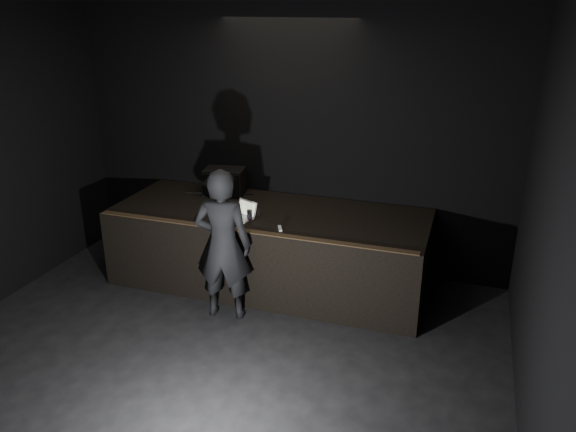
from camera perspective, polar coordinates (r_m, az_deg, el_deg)
The scene contains 11 objects.
ground at distance 5.47m, azimuth -12.39°, elevation -19.19°, with size 7.00×7.00×0.00m, color black.
room_walls at distance 4.46m, azimuth -14.39°, elevation 1.14°, with size 6.10×7.10×3.52m.
stage_riser at distance 7.30m, azimuth -1.88°, elevation -3.17°, with size 4.00×1.50×1.00m, color black.
riser_lip at distance 6.49m, azimuth -4.11°, elevation -1.53°, with size 3.92×0.10×0.01m, color brown.
stage_monitor at distance 7.73m, azimuth -6.47°, elevation 3.49°, with size 0.59×0.47×0.36m.
cable at distance 7.79m, azimuth -6.99°, elevation 2.29°, with size 0.02×0.02×0.94m, color black.
laptop at distance 6.89m, azimuth -4.60°, elevation 0.22°, with size 0.38×0.36×0.21m.
beer_can at distance 6.76m, azimuth -3.93°, elevation 0.02°, with size 0.06×0.06×0.15m.
plastic_cup at distance 6.95m, azimuth -3.13°, elevation 0.40°, with size 0.07×0.07×0.09m, color white.
wii_remote at distance 6.53m, azimuth -0.82°, elevation -1.29°, with size 0.03×0.15×0.03m, color white.
person at distance 6.42m, azimuth -6.63°, elevation -2.96°, with size 0.66×0.43×1.80m, color black.
Camera 1 is at (2.35, -3.50, 3.49)m, focal length 35.00 mm.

